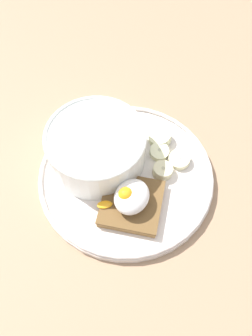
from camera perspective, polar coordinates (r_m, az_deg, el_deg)
The scene contains 9 objects.
ground_plane at distance 57.14cm, azimuth 0.00°, elevation -2.06°, with size 120.00×120.00×2.00cm, color #9C7B5C.
plate at distance 55.57cm, azimuth 0.00°, elevation -1.17°, with size 25.95×25.95×1.60cm.
oatmeal_bowl at distance 54.47cm, azimuth -4.54°, elevation 3.17°, with size 14.52×14.52×6.20cm.
toast_slice at distance 52.34cm, azimuth 0.85°, elevation -5.42°, with size 10.23×10.23×1.44cm.
poached_egg at distance 50.35cm, azimuth 0.73°, elevation -4.37°, with size 6.03×6.62×3.39cm.
banana_slice_front at distance 58.33cm, azimuth 5.17°, elevation 4.68°, with size 4.74×4.82×1.86cm.
banana_slice_left at distance 56.66cm, azimuth 8.14°, elevation 1.29°, with size 4.57×4.55×1.36cm.
banana_slice_back at distance 55.16cm, azimuth 5.62°, elevation -0.39°, with size 3.96×3.92×1.60cm.
banana_slice_right at distance 56.94cm, azimuth 5.10°, elevation 2.48°, with size 4.17×4.13×1.60cm.
Camera 1 is at (-24.40, -12.73, 51.07)cm, focal length 40.00 mm.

